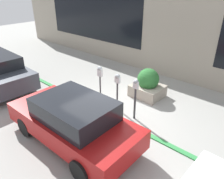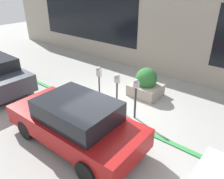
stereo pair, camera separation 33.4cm
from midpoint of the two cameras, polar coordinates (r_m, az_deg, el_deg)
ground_plane at (r=7.86m, az=-1.77°, el=-6.43°), size 40.00×40.00×0.00m
curb_strip at (r=7.80m, az=-2.16°, el=-6.55°), size 24.50×0.16×0.04m
building_facade at (r=10.60m, az=14.58°, el=13.85°), size 24.50×0.17×4.15m
parking_meter_nearest at (r=7.19m, az=4.92°, el=-0.75°), size 0.18×0.15×1.47m
parking_meter_second at (r=7.66m, az=0.07°, el=1.51°), size 0.20×0.17×1.40m
parking_meter_middle at (r=8.03m, az=-4.61°, el=3.43°), size 0.19×0.17×1.52m
planter_box at (r=8.96m, az=7.79°, el=1.42°), size 1.21×1.08×1.19m
parked_car_middle at (r=6.31m, az=-11.00°, el=-8.16°), size 4.16×1.86×1.42m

